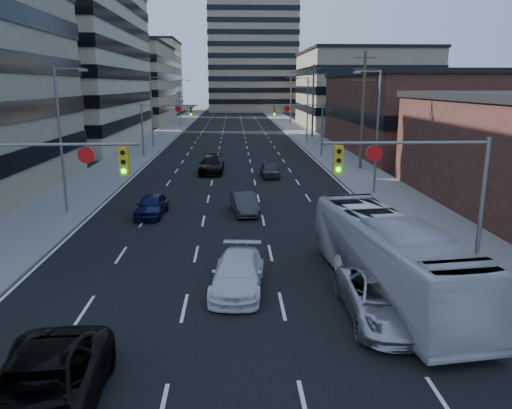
{
  "coord_description": "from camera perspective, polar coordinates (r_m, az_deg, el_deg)",
  "views": [
    {
      "loc": [
        0.08,
        -10.99,
        7.98
      ],
      "look_at": [
        1.15,
        13.01,
        2.2
      ],
      "focal_mm": 35.0,
      "sensor_mm": 36.0,
      "label": 1
    }
  ],
  "objects": [
    {
      "name": "sedan_blue",
      "position": [
        31.67,
        -11.86,
        -0.08
      ],
      "size": [
        1.86,
        4.12,
        1.37
      ],
      "primitive_type": "imported",
      "rotation": [
        0.0,
        0.0,
        -0.06
      ],
      "color": "#0D1237",
      "rests_on": "ground"
    },
    {
      "name": "bg_block_right",
      "position": [
        144.57,
        10.46,
        12.52
      ],
      "size": [
        22.0,
        22.0,
        12.0
      ],
      "primitive_type": "cube",
      "color": "gray",
      "rests_on": "ground"
    },
    {
      "name": "streetlight_left_near",
      "position": [
        32.82,
        -21.23,
        7.5
      ],
      "size": [
        2.03,
        0.22,
        9.0
      ],
      "color": "slate",
      "rests_on": "ground"
    },
    {
      "name": "utility_pole_block",
      "position": [
        48.58,
        12.11,
        10.63
      ],
      "size": [
        2.2,
        0.28,
        11.0
      ],
      "color": "#4C3D2D",
      "rests_on": "ground"
    },
    {
      "name": "signal_far_right",
      "position": [
        56.62,
        5.25,
        9.74
      ],
      "size": [
        6.09,
        0.33,
        6.0
      ],
      "color": "slate",
      "rests_on": "ground"
    },
    {
      "name": "signal_near_right",
      "position": [
        20.69,
        18.4,
        2.66
      ],
      "size": [
        6.59,
        0.33,
        6.0
      ],
      "color": "slate",
      "rests_on": "ground"
    },
    {
      "name": "apartment_tower",
      "position": [
        162.46,
        -0.47,
        20.96
      ],
      "size": [
        26.0,
        26.0,
        58.0
      ],
      "primitive_type": "cube",
      "color": "gray",
      "rests_on": "ground"
    },
    {
      "name": "office_left_far",
      "position": [
        113.57,
        -15.19,
        13.08
      ],
      "size": [
        20.0,
        30.0,
        16.0
      ],
      "primitive_type": "cube",
      "color": "gray",
      "rests_on": "ground"
    },
    {
      "name": "office_right_far",
      "position": [
        102.08,
        11.87,
        12.7
      ],
      "size": [
        22.0,
        28.0,
        14.0
      ],
      "primitive_type": "cube",
      "color": "gray",
      "rests_on": "ground"
    },
    {
      "name": "utility_pole_midblock",
      "position": [
        77.97,
        6.53,
        11.82
      ],
      "size": [
        2.2,
        0.28,
        11.0
      ],
      "color": "#4C3D2D",
      "rests_on": "ground"
    },
    {
      "name": "sedan_grey_right",
      "position": [
        44.24,
        1.58,
        3.99
      ],
      "size": [
        1.67,
        3.89,
        1.31
      ],
      "primitive_type": "imported",
      "rotation": [
        0.0,
        0.0,
        0.03
      ],
      "color": "#363739",
      "rests_on": "ground"
    },
    {
      "name": "white_van",
      "position": [
        19.97,
        -2.09,
        -7.88
      ],
      "size": [
        2.41,
        4.97,
        1.39
      ],
      "primitive_type": "imported",
      "rotation": [
        0.0,
        0.0,
        -0.1
      ],
      "color": "silver",
      "rests_on": "ground"
    },
    {
      "name": "office_left_mid",
      "position": [
        76.22,
        -24.47,
        16.9
      ],
      "size": [
        26.0,
        34.0,
        28.0
      ],
      "primitive_type": "cube",
      "color": "#ADA089",
      "rests_on": "ground"
    },
    {
      "name": "streetlight_left_far",
      "position": [
        101.57,
        -8.62,
        11.73
      ],
      "size": [
        2.03,
        0.22,
        9.0
      ],
      "color": "slate",
      "rests_on": "ground"
    },
    {
      "name": "bg_block_left",
      "position": [
        153.59,
        -13.49,
        13.92
      ],
      "size": [
        24.0,
        24.0,
        20.0
      ],
      "primitive_type": "cube",
      "color": "#ADA089",
      "rests_on": "ground"
    },
    {
      "name": "streetlight_right_far",
      "position": [
        71.79,
        5.78,
        11.12
      ],
      "size": [
        2.03,
        0.22,
        9.0
      ],
      "color": "slate",
      "rests_on": "ground"
    },
    {
      "name": "signal_near_left",
      "position": [
        20.75,
        -23.81,
        2.23
      ],
      "size": [
        6.59,
        0.33,
        6.0
      ],
      "color": "slate",
      "rests_on": "ground"
    },
    {
      "name": "sedan_grey_center",
      "position": [
        31.59,
        -1.34,
        0.12
      ],
      "size": [
        1.89,
        4.12,
        1.31
      ],
      "primitive_type": "imported",
      "rotation": [
        0.0,
        0.0,
        0.13
      ],
      "color": "#2F2F31",
      "rests_on": "ground"
    },
    {
      "name": "streetlight_right_near",
      "position": [
        37.54,
        13.48,
        8.69
      ],
      "size": [
        2.03,
        0.22,
        9.0
      ],
      "color": "slate",
      "rests_on": "ground"
    },
    {
      "name": "transit_bus",
      "position": [
        19.9,
        14.99,
        -5.82
      ],
      "size": [
        4.03,
        11.34,
        3.09
      ],
      "primitive_type": "imported",
      "rotation": [
        0.0,
        0.0,
        0.13
      ],
      "color": "silver",
      "rests_on": "ground"
    },
    {
      "name": "signal_far_left",
      "position": [
        56.64,
        -10.57,
        9.58
      ],
      "size": [
        6.09,
        0.33,
        6.0
      ],
      "color": "slate",
      "rests_on": "ground"
    },
    {
      "name": "sedan_black_far",
      "position": [
        46.38,
        -5.1,
        4.54
      ],
      "size": [
        2.32,
        5.43,
        1.56
      ],
      "primitive_type": "imported",
      "rotation": [
        0.0,
        0.0,
        -0.03
      ],
      "color": "black",
      "rests_on": "ground"
    },
    {
      "name": "utility_pole_distant",
      "position": [
        107.7,
        4.01,
        12.32
      ],
      "size": [
        2.2,
        0.28,
        11.0
      ],
      "color": "#4C3D2D",
      "rests_on": "ground"
    },
    {
      "name": "road_surface",
      "position": [
        141.21,
        -2.62,
        10.28
      ],
      "size": [
        18.0,
        300.0,
        0.02
      ],
      "primitive_type": "cube",
      "color": "black",
      "rests_on": "ground"
    },
    {
      "name": "sidewalk_right",
      "position": [
        141.67,
        2.11,
        10.32
      ],
      "size": [
        5.0,
        300.0,
        0.15
      ],
      "primitive_type": "cube",
      "color": "slate",
      "rests_on": "ground"
    },
    {
      "name": "streetlight_left_mid",
      "position": [
        66.87,
        -11.72,
        10.74
      ],
      "size": [
        2.03,
        0.22,
        9.0
      ],
      "color": "slate",
      "rests_on": "ground"
    },
    {
      "name": "sidewalk_left",
      "position": [
        141.68,
        -7.35,
        10.22
      ],
      "size": [
        5.0,
        300.0,
        0.15
      ],
      "primitive_type": "cube",
      "color": "slate",
      "rests_on": "ground"
    },
    {
      "name": "black_pickup",
      "position": [
        13.74,
        -23.46,
        -19.13
      ],
      "size": [
        3.05,
        6.02,
        1.63
      ],
      "primitive_type": "imported",
      "rotation": [
        0.0,
        0.0,
        0.06
      ],
      "color": "black",
      "rests_on": "ground"
    },
    {
      "name": "silver_suv",
      "position": [
        18.1,
        14.36,
        -10.4
      ],
      "size": [
        2.67,
        5.58,
        1.53
      ],
      "primitive_type": "imported",
      "rotation": [
        0.0,
        0.0,
        -0.02
      ],
      "color": "#B1B1B6",
      "rests_on": "ground"
    },
    {
      "name": "storefront_right_mid",
      "position": [
        65.61,
        19.13,
        9.75
      ],
      "size": [
        20.0,
        30.0,
        9.0
      ],
      "primitive_type": "cube",
      "color": "#472119",
      "rests_on": "ground"
    }
  ]
}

